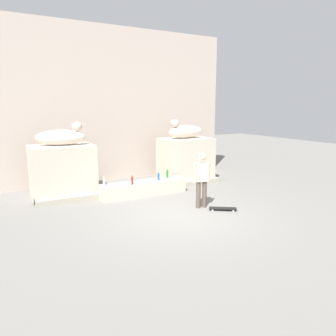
{
  "coord_description": "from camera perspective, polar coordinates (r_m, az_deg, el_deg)",
  "views": [
    {
      "loc": [
        -4.49,
        -7.45,
        3.06
      ],
      "look_at": [
        0.38,
        1.35,
        1.1
      ],
      "focal_mm": 34.47,
      "sensor_mm": 36.0,
      "label": 1
    }
  ],
  "objects": [
    {
      "name": "bottle_blue",
      "position": [
        11.29,
        -1.7,
        -1.53
      ],
      "size": [
        0.07,
        0.07,
        0.29
      ],
      "color": "#194C99",
      "rests_on": "ledge_block"
    },
    {
      "name": "bottle_clear",
      "position": [
        10.69,
        -11.25,
        -2.4
      ],
      "size": [
        0.08,
        0.08,
        0.31
      ],
      "color": "silver",
      "rests_on": "ledge_block"
    },
    {
      "name": "bottle_green",
      "position": [
        11.61,
        -0.13,
        -1.09
      ],
      "size": [
        0.08,
        0.08,
        0.33
      ],
      "color": "#1E722D",
      "rests_on": "ledge_block"
    },
    {
      "name": "pedestal_right",
      "position": [
        13.21,
        3.13,
        1.5
      ],
      "size": [
        2.04,
        1.35,
        1.75
      ],
      "primitive_type": "cube",
      "color": "beige",
      "rests_on": "ground_plane"
    },
    {
      "name": "skateboard",
      "position": [
        9.74,
        9.66,
        -7.05
      ],
      "size": [
        0.77,
        0.62,
        0.08
      ],
      "rotation": [
        0.0,
        0.0,
        2.54
      ],
      "color": "black",
      "rests_on": "ground_plane"
    },
    {
      "name": "statue_reclining_right",
      "position": [
        13.05,
        3.06,
        6.51
      ],
      "size": [
        1.64,
        0.68,
        0.78
      ],
      "rotation": [
        0.0,
        0.0,
        3.22
      ],
      "color": "beige",
      "rests_on": "pedestal_right"
    },
    {
      "name": "ground_plane",
      "position": [
        9.22,
        2.0,
        -8.36
      ],
      "size": [
        40.0,
        40.0,
        0.0
      ],
      "primitive_type": "plane",
      "color": "slate"
    },
    {
      "name": "facade_wall",
      "position": [
        13.58,
        -9.84,
        10.82
      ],
      "size": [
        10.0,
        0.6,
        6.1
      ],
      "primitive_type": "cube",
      "color": "#BFAEA1",
      "rests_on": "ground_plane"
    },
    {
      "name": "statue_reclining_left",
      "position": [
        11.27,
        -18.29,
        5.26
      ],
      "size": [
        1.69,
        0.93,
        0.78
      ],
      "rotation": [
        0.0,
        0.0,
        -0.25
      ],
      "color": "beige",
      "rests_on": "pedestal_left"
    },
    {
      "name": "skater",
      "position": [
        9.71,
        5.97,
        -1.75
      ],
      "size": [
        0.53,
        0.27,
        1.67
      ],
      "rotation": [
        0.0,
        0.0,
        2.94
      ],
      "color": "brown",
      "rests_on": "ground_plane"
    },
    {
      "name": "pedestal_left",
      "position": [
        11.43,
        -18.12,
        -0.54
      ],
      "size": [
        2.04,
        1.35,
        1.75
      ],
      "primitive_type": "cube",
      "color": "beige",
      "rests_on": "ground_plane"
    },
    {
      "name": "stair_step",
      "position": [
        11.65,
        -5.33,
        -3.77
      ],
      "size": [
        6.93,
        0.5,
        0.19
      ],
      "primitive_type": "cube",
      "color": "#A9A08F",
      "rests_on": "ground_plane"
    },
    {
      "name": "ledge_block",
      "position": [
        11.18,
        -4.33,
        -3.6
      ],
      "size": [
        3.05,
        0.61,
        0.49
      ],
      "primitive_type": "cube",
      "color": "beige",
      "rests_on": "ground_plane"
    },
    {
      "name": "bottle_red",
      "position": [
        10.7,
        -6.35,
        -2.21
      ],
      "size": [
        0.07,
        0.07,
        0.32
      ],
      "color": "red",
      "rests_on": "ledge_block"
    }
  ]
}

